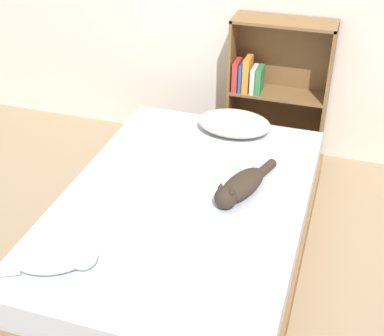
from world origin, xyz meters
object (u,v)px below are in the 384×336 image
object	(u,v)px
pillow	(234,123)
bed	(184,226)
cat_dark	(240,187)
bookshelf	(275,89)
cat_light	(59,258)

from	to	relation	value
pillow	bed	bearing A→B (deg)	-95.89
pillow	cat_dark	distance (m)	0.74
bookshelf	bed	bearing A→B (deg)	-101.90
bookshelf	cat_light	bearing A→B (deg)	-107.69
cat_light	cat_dark	size ratio (longest dim) A/B	0.86
cat_dark	bookshelf	bearing A→B (deg)	-159.50
bookshelf	cat_dark	bearing A→B (deg)	-88.85
bookshelf	pillow	bearing A→B (deg)	-111.87
bed	cat_dark	distance (m)	0.41
cat_dark	cat_light	bearing A→B (deg)	-18.99
bed	bookshelf	xyz separation A→B (m)	(0.27, 1.29, 0.35)
cat_dark	bookshelf	xyz separation A→B (m)	(-0.02, 1.18, 0.09)
bed	pillow	bearing A→B (deg)	84.11
pillow	bookshelf	bearing A→B (deg)	68.13
bed	cat_light	distance (m)	0.86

